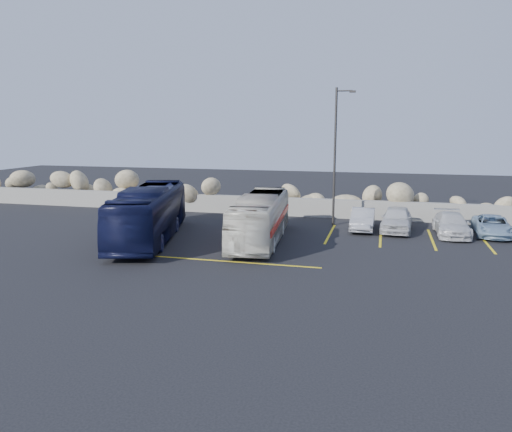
% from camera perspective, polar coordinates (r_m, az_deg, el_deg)
% --- Properties ---
extents(ground, '(90.00, 90.00, 0.00)m').
position_cam_1_polar(ground, '(21.42, -0.57, -5.55)').
color(ground, black).
rests_on(ground, ground).
extents(seawall, '(60.00, 0.40, 1.20)m').
position_cam_1_polar(seawall, '(32.77, 4.91, 1.02)').
color(seawall, gray).
rests_on(seawall, ground).
extents(riprap_pile, '(54.00, 2.80, 2.60)m').
position_cam_1_polar(riprap_pile, '(33.84, 5.27, 2.51)').
color(riprap_pile, '#9B8B65').
rests_on(riprap_pile, ground).
extents(parking_lines, '(18.16, 9.36, 0.01)m').
position_cam_1_polar(parking_lines, '(26.13, 12.58, -2.89)').
color(parking_lines, yellow).
rests_on(parking_lines, ground).
extents(lamppost, '(1.14, 0.18, 8.00)m').
position_cam_1_polar(lamppost, '(29.57, 9.12, 7.14)').
color(lamppost, '#33302D').
rests_on(lamppost, ground).
extents(vintage_bus, '(2.87, 8.88, 2.43)m').
position_cam_1_polar(vintage_bus, '(25.40, 0.51, -0.23)').
color(vintage_bus, beige).
rests_on(vintage_bus, ground).
extents(tour_coach, '(4.72, 10.16, 2.76)m').
position_cam_1_polar(tour_coach, '(26.33, -12.10, 0.28)').
color(tour_coach, black).
rests_on(tour_coach, ground).
extents(car_a, '(1.88, 4.16, 1.39)m').
position_cam_1_polar(car_a, '(29.04, 15.76, -0.34)').
color(car_a, silver).
rests_on(car_a, ground).
extents(car_b, '(1.28, 3.65, 1.20)m').
position_cam_1_polar(car_b, '(29.03, 12.10, -0.37)').
color(car_b, '#AFAFB4').
rests_on(car_b, ground).
extents(car_c, '(1.79, 4.15, 1.19)m').
position_cam_1_polar(car_c, '(28.95, 21.43, -0.89)').
color(car_c, silver).
rests_on(car_c, ground).
extents(car_d, '(1.97, 3.97, 1.08)m').
position_cam_1_polar(car_d, '(29.70, 25.41, -1.02)').
color(car_d, '#86A4BF').
rests_on(car_d, ground).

